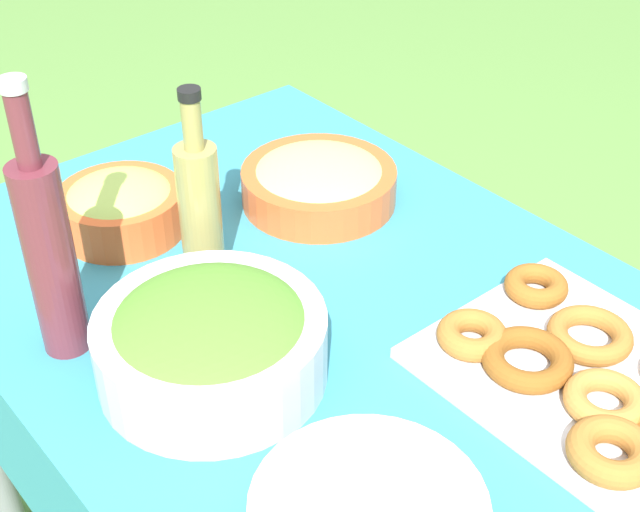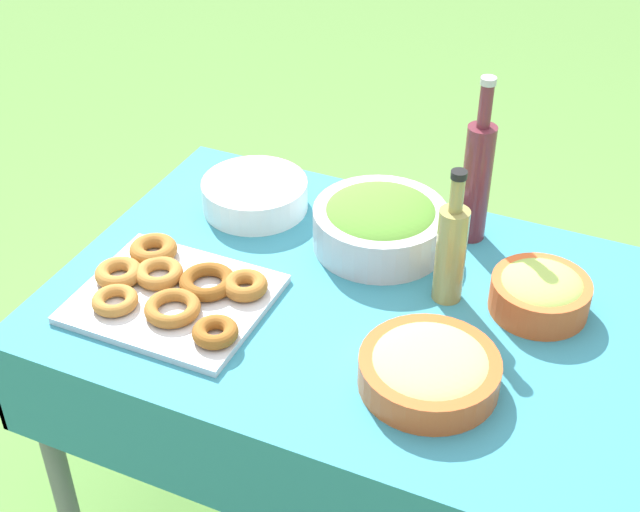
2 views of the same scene
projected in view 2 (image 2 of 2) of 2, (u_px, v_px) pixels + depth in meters
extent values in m
cube|color=teal|center=(355.00, 302.00, 1.86)|extent=(1.25, 0.86, 0.02)
cube|color=teal|center=(265.00, 489.00, 1.62)|extent=(1.25, 0.01, 0.22)
cube|color=teal|center=(418.00, 243.00, 2.25)|extent=(1.25, 0.01, 0.22)
cube|color=teal|center=(116.00, 276.00, 2.14)|extent=(0.01, 0.86, 0.22)
cylinder|color=slate|center=(57.00, 465.00, 2.00)|extent=(0.05, 0.05, 0.74)
cylinder|color=slate|center=(219.00, 281.00, 2.55)|extent=(0.05, 0.05, 0.74)
cylinder|color=slate|center=(622.00, 396.00, 2.18)|extent=(0.05, 0.05, 0.74)
cylinder|color=silver|center=(380.00, 228.00, 1.98)|extent=(0.30, 0.30, 0.10)
ellipsoid|color=#51892D|center=(380.00, 215.00, 1.96)|extent=(0.26, 0.26, 0.07)
cylinder|color=#E05B28|center=(429.00, 372.00, 1.63)|extent=(0.26, 0.26, 0.06)
ellipsoid|color=tan|center=(430.00, 364.00, 1.62)|extent=(0.23, 0.23, 0.06)
cube|color=silver|center=(174.00, 299.00, 1.84)|extent=(0.38, 0.33, 0.02)
torus|color=#B27533|center=(119.00, 273.00, 1.88)|extent=(0.11, 0.11, 0.03)
torus|color=#A36628|center=(172.00, 308.00, 1.78)|extent=(0.13, 0.13, 0.03)
torus|color=#93561E|center=(215.00, 332.00, 1.72)|extent=(0.12, 0.12, 0.03)
torus|color=#A36628|center=(153.00, 250.00, 1.94)|extent=(0.12, 0.12, 0.03)
torus|color=brown|center=(208.00, 282.00, 1.85)|extent=(0.14, 0.14, 0.03)
torus|color=#A36628|center=(245.00, 285.00, 1.84)|extent=(0.12, 0.12, 0.03)
torus|color=#B27533|center=(115.00, 301.00, 1.80)|extent=(0.13, 0.13, 0.03)
torus|color=#B27533|center=(159.00, 273.00, 1.88)|extent=(0.12, 0.12, 0.03)
cylinder|color=white|center=(255.00, 205.00, 2.13)|extent=(0.25, 0.25, 0.01)
cylinder|color=white|center=(255.00, 201.00, 2.13)|extent=(0.25, 0.25, 0.01)
cylinder|color=white|center=(255.00, 197.00, 2.12)|extent=(0.25, 0.25, 0.01)
cylinder|color=white|center=(255.00, 193.00, 2.11)|extent=(0.25, 0.25, 0.01)
cylinder|color=white|center=(255.00, 188.00, 2.11)|extent=(0.25, 0.25, 0.01)
cylinder|color=white|center=(254.00, 184.00, 2.10)|extent=(0.25, 0.25, 0.01)
cylinder|color=#998E4C|center=(450.00, 255.00, 1.80)|extent=(0.06, 0.06, 0.21)
cylinder|color=#998E4C|center=(457.00, 195.00, 1.71)|extent=(0.03, 0.03, 0.07)
cylinder|color=black|center=(459.00, 175.00, 1.69)|extent=(0.03, 0.03, 0.02)
cylinder|color=maroon|center=(476.00, 184.00, 1.96)|extent=(0.06, 0.06, 0.28)
cylinder|color=maroon|center=(485.00, 106.00, 1.85)|extent=(0.03, 0.03, 0.10)
cylinder|color=#B7B7B7|center=(489.00, 81.00, 1.81)|extent=(0.03, 0.03, 0.02)
cylinder|color=#E05B28|center=(540.00, 296.00, 1.81)|extent=(0.20, 0.20, 0.07)
ellipsoid|color=#ADCC59|center=(541.00, 287.00, 1.79)|extent=(0.18, 0.18, 0.06)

